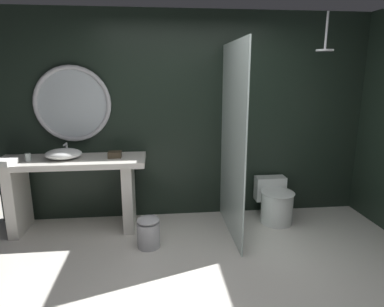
# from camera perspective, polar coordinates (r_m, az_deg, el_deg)

# --- Properties ---
(ground_plane) EXTENTS (5.76, 5.76, 0.00)m
(ground_plane) POSITION_cam_1_polar(r_m,az_deg,el_deg) (3.00, 3.36, -24.37)
(ground_plane) COLOR silver
(back_wall_panel) EXTENTS (4.80, 0.10, 2.60)m
(back_wall_panel) POSITION_cam_1_polar(r_m,az_deg,el_deg) (4.29, -0.55, 6.24)
(back_wall_panel) COLOR black
(back_wall_panel) RESTS_ON ground_plane
(vanity_counter) EXTENTS (1.71, 0.59, 0.88)m
(vanity_counter) POSITION_cam_1_polar(r_m,az_deg,el_deg) (4.19, -19.72, -4.74)
(vanity_counter) COLOR silver
(vanity_counter) RESTS_ON ground_plane
(vessel_sink) EXTENTS (0.41, 0.34, 0.16)m
(vessel_sink) POSITION_cam_1_polar(r_m,az_deg,el_deg) (4.11, -21.19, -0.05)
(vessel_sink) COLOR white
(vessel_sink) RESTS_ON vanity_counter
(tumbler_cup) EXTENTS (0.06, 0.06, 0.09)m
(tumbler_cup) POSITION_cam_1_polar(r_m,az_deg,el_deg) (4.19, -26.35, -0.56)
(tumbler_cup) COLOR silver
(tumbler_cup) RESTS_ON vanity_counter
(tissue_box) EXTENTS (0.15, 0.13, 0.07)m
(tissue_box) POSITION_cam_1_polar(r_m,az_deg,el_deg) (4.01, -13.11, -0.18)
(tissue_box) COLOR #3D3323
(tissue_box) RESTS_ON vanity_counter
(round_wall_mirror) EXTENTS (0.92, 0.06, 0.92)m
(round_wall_mirror) POSITION_cam_1_polar(r_m,az_deg,el_deg) (4.28, -19.84, 8.01)
(round_wall_mirror) COLOR #B7B7BC
(shower_glass_panel) EXTENTS (0.02, 1.17, 2.19)m
(shower_glass_panel) POSITION_cam_1_polar(r_m,az_deg,el_deg) (3.77, 6.94, 1.95)
(shower_glass_panel) COLOR silver
(shower_glass_panel) RESTS_ON ground_plane
(rain_shower_head) EXTENTS (0.19, 0.19, 0.42)m
(rain_shower_head) POSITION_cam_1_polar(r_m,az_deg,el_deg) (4.10, 21.89, 16.80)
(rain_shower_head) COLOR #B7B7BC
(toilet) EXTENTS (0.41, 0.60, 0.52)m
(toilet) POSITION_cam_1_polar(r_m,az_deg,el_deg) (4.42, 14.06, -8.06)
(toilet) COLOR white
(toilet) RESTS_ON ground_plane
(waste_bin) EXTENTS (0.25, 0.25, 0.35)m
(waste_bin) POSITION_cam_1_polar(r_m,az_deg,el_deg) (3.73, -7.49, -13.17)
(waste_bin) COLOR #B7B7BC
(waste_bin) RESTS_ON ground_plane
(folded_hand_towel) EXTENTS (0.33, 0.26, 0.06)m
(folded_hand_towel) POSITION_cam_1_polar(r_m,az_deg,el_deg) (4.16, -30.03, -1.25)
(folded_hand_towel) COLOR white
(folded_hand_towel) RESTS_ON vanity_counter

